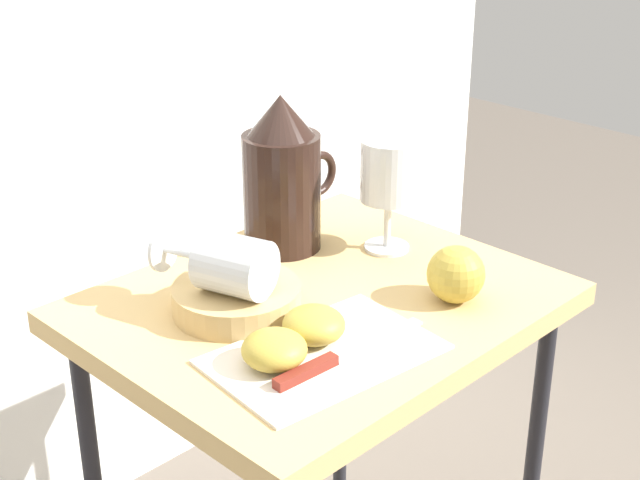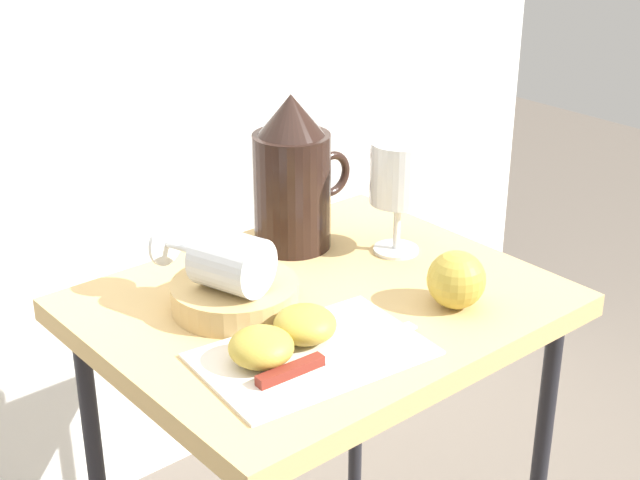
# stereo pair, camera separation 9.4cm
# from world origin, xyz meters

# --- Properties ---
(curtain_drape) EXTENTS (2.40, 0.03, 1.82)m
(curtain_drape) POSITION_xyz_m (0.00, 0.66, 0.91)
(curtain_drape) COLOR white
(curtain_drape) RESTS_ON ground_plane
(table) EXTENTS (0.57, 0.46, 0.71)m
(table) POSITION_xyz_m (0.00, 0.00, 0.63)
(table) COLOR tan
(table) RESTS_ON ground_plane
(linen_napkin) EXTENTS (0.27, 0.19, 0.00)m
(linen_napkin) POSITION_xyz_m (-0.10, -0.10, 0.71)
(linen_napkin) COLOR silver
(linen_napkin) RESTS_ON table
(basket_tray) EXTENTS (0.16, 0.16, 0.03)m
(basket_tray) POSITION_xyz_m (-0.10, 0.05, 0.72)
(basket_tray) COLOR tan
(basket_tray) RESTS_ON table
(pitcher) EXTENTS (0.16, 0.11, 0.22)m
(pitcher) POSITION_xyz_m (0.07, 0.15, 0.80)
(pitcher) COLOR black
(pitcher) RESTS_ON table
(wine_glass_upright) EXTENTS (0.08, 0.08, 0.16)m
(wine_glass_upright) POSITION_xyz_m (0.17, 0.04, 0.82)
(wine_glass_upright) COLOR silver
(wine_glass_upright) RESTS_ON table
(wine_glass_tipped_near) EXTENTS (0.11, 0.16, 0.07)m
(wine_glass_tipped_near) POSITION_xyz_m (-0.11, 0.04, 0.78)
(wine_glass_tipped_near) COLOR silver
(wine_glass_tipped_near) RESTS_ON basket_tray
(apple_half_left) EXTENTS (0.07, 0.07, 0.04)m
(apple_half_left) POSITION_xyz_m (-0.16, -0.08, 0.73)
(apple_half_left) COLOR #B29938
(apple_half_left) RESTS_ON linen_napkin
(apple_half_right) EXTENTS (0.07, 0.07, 0.04)m
(apple_half_right) POSITION_xyz_m (-0.09, -0.08, 0.73)
(apple_half_right) COLOR #B29938
(apple_half_right) RESTS_ON linen_napkin
(apple_whole) EXTENTS (0.07, 0.07, 0.07)m
(apple_whole) POSITION_xyz_m (0.11, -0.13, 0.74)
(apple_whole) COLOR #B29938
(apple_whole) RESTS_ON table
(knife) EXTENTS (0.22, 0.03, 0.01)m
(knife) POSITION_xyz_m (-0.11, -0.13, 0.71)
(knife) COLOR silver
(knife) RESTS_ON linen_napkin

